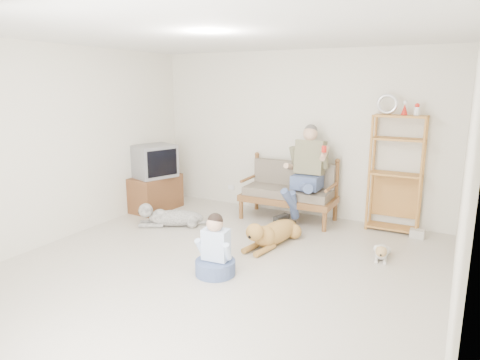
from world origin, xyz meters
The scene contains 16 objects.
floor centered at (0.00, 0.00, 0.00)m, with size 5.50×5.50×0.00m, color beige.
ceiling centered at (0.00, 0.00, 2.70)m, with size 5.50×5.50×0.00m, color white.
wall_back centered at (0.00, 2.75, 1.35)m, with size 5.00×5.00×0.00m, color beige.
wall_left centered at (-2.50, 0.00, 1.35)m, with size 5.50×5.50×0.00m, color beige.
wall_right centered at (2.50, 0.00, 1.35)m, with size 5.50×5.50×0.00m, color beige.
loveseat centered at (0.04, 2.38, 0.49)m, with size 1.51×0.71×0.95m.
man centered at (0.33, 2.15, 0.71)m, with size 0.59×0.84×1.37m.
etagere centered at (1.62, 2.55, 0.89)m, with size 0.77×0.34×2.03m.
book_stack centered at (2.00, 2.37, 0.06)m, with size 0.19×0.14×0.12m, color beige.
tv_stand centered at (-2.23, 1.76, 0.30)m, with size 0.58×0.94×0.60m.
crt_tv centered at (-2.19, 1.72, 0.88)m, with size 0.72×0.80×0.55m.
wall_outlet centered at (-1.25, 2.73, 0.30)m, with size 0.12×0.02×0.08m, color white.
golden_retriever centered at (0.26, 1.16, 0.17)m, with size 0.50×1.34×0.41m.
shaggy_dog centered at (-1.47, 1.14, 0.15)m, with size 1.08×0.71×0.36m.
terrier centered at (1.68, 1.35, 0.09)m, with size 0.21×0.58×0.22m.
child centered at (0.05, 0.00, 0.27)m, with size 0.47×0.47×0.74m.
Camera 1 is at (2.45, -3.96, 2.17)m, focal length 32.00 mm.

